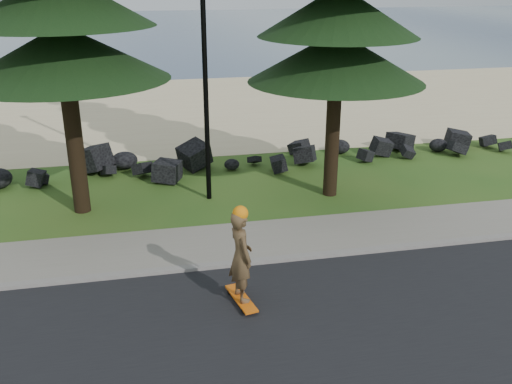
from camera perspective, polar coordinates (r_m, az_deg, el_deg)
ground at (r=13.59m, az=-2.98°, el=-5.61°), size 160.00×160.00×0.00m
road at (r=9.85m, az=1.27°, el=-17.37°), size 160.00×7.00×0.02m
kerb at (r=12.78m, az=-2.35°, el=-7.23°), size 160.00×0.20×0.10m
sidewalk at (r=13.74m, az=-3.11°, el=-5.09°), size 160.00×2.00×0.08m
beach_sand at (r=27.23m, az=-7.76°, el=8.24°), size 160.00×15.00×0.01m
ocean at (r=63.29m, az=-10.42°, el=15.63°), size 160.00×58.00×0.01m
seawall_boulders at (r=18.70m, az=-5.64°, el=2.11°), size 60.00×2.40×1.10m
lamp_post at (r=15.40m, az=-5.18°, el=13.78°), size 0.25×0.14×8.14m
skateboarder at (r=10.98m, az=-1.53°, el=-6.46°), size 0.57×1.14×2.07m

